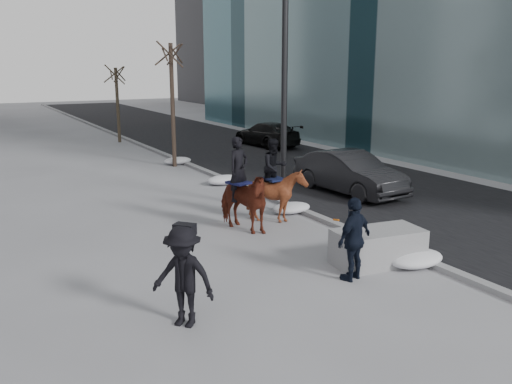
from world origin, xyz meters
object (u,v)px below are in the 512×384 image
planter (378,247)px  mounted_left (241,197)px  car_near (349,173)px  mounted_right (276,189)px

planter → mounted_left: (-1.49, 3.71, 0.54)m
planter → car_near: (3.78, 5.71, 0.33)m
car_near → planter: bearing=-127.1°
mounted_left → car_near: bearing=20.9°
planter → mounted_left: 4.03m
planter → car_near: car_near is taller
car_near → mounted_left: size_ratio=1.75×
planter → mounted_right: (-0.21, 4.00, 0.55)m
car_near → mounted_right: 4.35m
car_near → mounted_left: bearing=-162.8°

